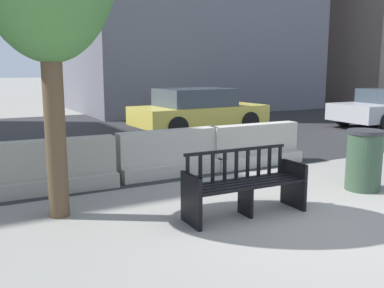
{
  "coord_description": "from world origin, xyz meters",
  "views": [
    {
      "loc": [
        -3.88,
        -3.82,
        1.96
      ],
      "look_at": [
        -0.59,
        2.19,
        0.75
      ],
      "focal_mm": 40.0,
      "sensor_mm": 36.0,
      "label": 1
    }
  ],
  "objects_px": {
    "trash_bin": "(364,160)",
    "car_taxi_near": "(198,110)",
    "jersey_barrier_left": "(54,170)",
    "street_bench": "(245,187)",
    "jersey_barrier_centre": "(169,156)",
    "jersey_barrier_right": "(255,148)"
  },
  "relations": [
    {
      "from": "jersey_barrier_left",
      "to": "jersey_barrier_right",
      "type": "height_order",
      "value": "same"
    },
    {
      "from": "jersey_barrier_centre",
      "to": "trash_bin",
      "type": "relative_size",
      "value": 2.02
    },
    {
      "from": "jersey_barrier_right",
      "to": "trash_bin",
      "type": "xyz_separation_m",
      "value": [
        0.4,
        -2.39,
        0.16
      ]
    },
    {
      "from": "trash_bin",
      "to": "car_taxi_near",
      "type": "bearing_deg",
      "value": 83.03
    },
    {
      "from": "jersey_barrier_right",
      "to": "trash_bin",
      "type": "height_order",
      "value": "trash_bin"
    },
    {
      "from": "jersey_barrier_left",
      "to": "trash_bin",
      "type": "relative_size",
      "value": 2.05
    },
    {
      "from": "jersey_barrier_right",
      "to": "car_taxi_near",
      "type": "xyz_separation_m",
      "value": [
        1.26,
        4.61,
        0.35
      ]
    },
    {
      "from": "car_taxi_near",
      "to": "trash_bin",
      "type": "bearing_deg",
      "value": -96.97
    },
    {
      "from": "jersey_barrier_right",
      "to": "jersey_barrier_centre",
      "type": "bearing_deg",
      "value": 177.94
    },
    {
      "from": "jersey_barrier_centre",
      "to": "street_bench",
      "type": "bearing_deg",
      "value": -92.21
    },
    {
      "from": "jersey_barrier_left",
      "to": "jersey_barrier_centre",
      "type": "bearing_deg",
      "value": 1.75
    },
    {
      "from": "street_bench",
      "to": "jersey_barrier_centre",
      "type": "distance_m",
      "value": 2.54
    },
    {
      "from": "car_taxi_near",
      "to": "trash_bin",
      "type": "relative_size",
      "value": 4.29
    },
    {
      "from": "jersey_barrier_centre",
      "to": "trash_bin",
      "type": "xyz_separation_m",
      "value": [
        2.33,
        -2.46,
        0.16
      ]
    },
    {
      "from": "car_taxi_near",
      "to": "trash_bin",
      "type": "xyz_separation_m",
      "value": [
        -0.86,
        -7.0,
        -0.19
      ]
    },
    {
      "from": "car_taxi_near",
      "to": "street_bench",
      "type": "bearing_deg",
      "value": -114.85
    },
    {
      "from": "jersey_barrier_left",
      "to": "car_taxi_near",
      "type": "distance_m",
      "value": 7.03
    },
    {
      "from": "jersey_barrier_left",
      "to": "trash_bin",
      "type": "xyz_separation_m",
      "value": [
        4.44,
        -2.4,
        0.16
      ]
    },
    {
      "from": "jersey_barrier_centre",
      "to": "jersey_barrier_right",
      "type": "height_order",
      "value": "same"
    },
    {
      "from": "car_taxi_near",
      "to": "jersey_barrier_right",
      "type": "bearing_deg",
      "value": -105.26
    },
    {
      "from": "car_taxi_near",
      "to": "trash_bin",
      "type": "distance_m",
      "value": 7.06
    },
    {
      "from": "jersey_barrier_right",
      "to": "trash_bin",
      "type": "bearing_deg",
      "value": -80.47
    }
  ]
}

